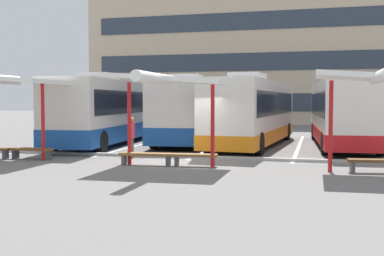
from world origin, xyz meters
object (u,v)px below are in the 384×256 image
at_px(coach_bus_2, 254,112).
at_px(coach_bus_1, 191,112).
at_px(coach_bus_0, 109,112).
at_px(bench_2, 146,156).
at_px(coach_bus_3, 342,113).
at_px(bench_4, 373,163).
at_px(waiting_shelter_0, 3,81).
at_px(waiting_shelter_1, 168,82).
at_px(bench_1, 31,151).
at_px(waiting_shelter_2, 376,80).
at_px(bench_3, 195,157).
at_px(waiting_passenger_0, 132,134).

bearing_deg(coach_bus_2, coach_bus_1, 159.64).
bearing_deg(coach_bus_1, coach_bus_0, -150.86).
bearing_deg(bench_2, coach_bus_3, 52.33).
relative_size(coach_bus_0, bench_4, 7.35).
relative_size(coach_bus_1, waiting_shelter_0, 2.35).
distance_m(waiting_shelter_1, bench_4, 7.41).
height_order(bench_1, waiting_shelter_2, waiting_shelter_2).
relative_size(coach_bus_3, waiting_shelter_0, 2.38).
bearing_deg(waiting_shelter_2, coach_bus_0, 147.79).
bearing_deg(coach_bus_1, waiting_shelter_1, -80.00).
distance_m(coach_bus_0, coach_bus_3, 12.33).
height_order(coach_bus_1, coach_bus_3, coach_bus_1).
bearing_deg(bench_3, coach_bus_1, 105.31).
bearing_deg(bench_2, waiting_passenger_0, 124.26).
relative_size(coach_bus_1, coach_bus_3, 0.99).
bearing_deg(bench_3, coach_bus_3, 59.50).
xyz_separation_m(waiting_shelter_2, bench_4, (0.00, 0.39, -2.67)).
distance_m(waiting_shelter_1, bench_2, 2.84).
bearing_deg(bench_4, waiting_shelter_0, -179.87).
xyz_separation_m(coach_bus_1, waiting_passenger_0, (-0.41, -8.07, -0.76)).
xyz_separation_m(waiting_shelter_1, waiting_passenger_0, (-2.22, 2.15, -2.05)).
bearing_deg(coach_bus_1, bench_3, -74.69).
height_order(waiting_shelter_2, bench_4, waiting_shelter_2).
relative_size(bench_3, bench_4, 1.00).
relative_size(coach_bus_3, bench_4, 7.14).
distance_m(bench_1, waiting_shelter_2, 13.17).
height_order(coach_bus_3, bench_4, coach_bus_3).
relative_size(coach_bus_1, coach_bus_2, 0.96).
distance_m(bench_3, waiting_passenger_0, 3.65).
relative_size(waiting_shelter_0, bench_2, 2.49).
xyz_separation_m(coach_bus_0, coach_bus_2, (7.76, 0.88, -0.00)).
bearing_deg(waiting_shelter_2, bench_2, 177.84).
bearing_deg(bench_3, coach_bus_0, 131.60).
relative_size(coach_bus_0, bench_3, 7.37).
relative_size(coach_bus_0, bench_1, 6.63).
relative_size(bench_1, bench_4, 1.11).
height_order(coach_bus_3, waiting_passenger_0, coach_bus_3).
bearing_deg(coach_bus_3, bench_4, -86.68).
bearing_deg(waiting_shelter_2, coach_bus_1, 130.21).
xyz_separation_m(coach_bus_0, coach_bus_3, (12.22, 1.67, -0.03)).
relative_size(bench_2, waiting_passenger_0, 1.19).
relative_size(coach_bus_0, coach_bus_1, 1.04).
bearing_deg(coach_bus_0, coach_bus_2, 6.48).
distance_m(coach_bus_1, bench_4, 13.26).
bearing_deg(waiting_shelter_1, bench_2, 166.43).
bearing_deg(bench_1, bench_2, -5.89).
distance_m(coach_bus_1, waiting_shelter_2, 13.54).
bearing_deg(coach_bus_2, coach_bus_0, -173.52).
xyz_separation_m(coach_bus_1, bench_2, (0.90, -10.00, -1.39)).
xyz_separation_m(waiting_shelter_0, bench_2, (5.97, -0.06, -2.78)).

